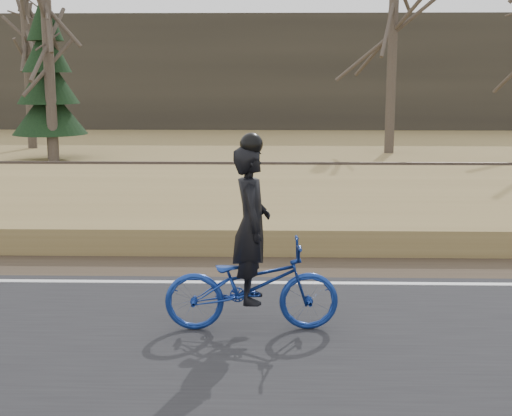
{
  "coord_description": "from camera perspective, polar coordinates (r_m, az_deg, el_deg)",
  "views": [
    {
      "loc": [
        2.38,
        -9.65,
        3.05
      ],
      "look_at": [
        2.13,
        0.5,
        1.1
      ],
      "focal_mm": 50.0,
      "sensor_mm": 36.0,
      "label": 1
    }
  ],
  "objects": [
    {
      "name": "bare_tree_near_left",
      "position": [
        25.2,
        -16.24,
        11.1
      ],
      "size": [
        0.36,
        0.36,
        6.67
      ],
      "primitive_type": "cylinder",
      "color": "brown",
      "rests_on": "ground"
    },
    {
      "name": "road",
      "position": [
        8.12,
        -16.09,
        -11.42
      ],
      "size": [
        120.0,
        6.0,
        0.06
      ],
      "primitive_type": "cube",
      "color": "black",
      "rests_on": "ground"
    },
    {
      "name": "treeline_backdrop",
      "position": [
        39.72,
        -2.09,
        10.8
      ],
      "size": [
        120.0,
        4.0,
        6.0
      ],
      "primitive_type": "cube",
      "color": "#383328",
      "rests_on": "ground"
    },
    {
      "name": "bare_tree_left",
      "position": [
        30.13,
        -17.8,
        11.17
      ],
      "size": [
        0.36,
        0.36,
        6.94
      ],
      "primitive_type": "cylinder",
      "color": "brown",
      "rests_on": "ground"
    },
    {
      "name": "shoulder",
      "position": [
        11.51,
        -10.63,
        -4.58
      ],
      "size": [
        120.0,
        1.6,
        0.04
      ],
      "primitive_type": "cube",
      "color": "#473A2B",
      "rests_on": "ground"
    },
    {
      "name": "ballast",
      "position": [
        18.03,
        -6.22,
        1.8
      ],
      "size": [
        120.0,
        3.0,
        0.45
      ],
      "primitive_type": "cube",
      "color": "slate",
      "rests_on": "ground"
    },
    {
      "name": "edge_line",
      "position": [
        10.56,
        -11.75,
        -5.78
      ],
      "size": [
        120.0,
        0.12,
        0.01
      ],
      "primitive_type": "cube",
      "color": "silver",
      "rests_on": "road"
    },
    {
      "name": "railroad",
      "position": [
        17.99,
        -6.24,
        2.75
      ],
      "size": [
        120.0,
        2.4,
        0.29
      ],
      "color": "black",
      "rests_on": "ballast"
    },
    {
      "name": "bare_tree_center",
      "position": [
        27.53,
        10.92,
        14.19
      ],
      "size": [
        0.36,
        0.36,
        9.46
      ],
      "primitive_type": "cylinder",
      "color": "brown",
      "rests_on": "ground"
    },
    {
      "name": "embankment",
      "position": [
        14.33,
        -8.2,
        -0.62
      ],
      "size": [
        120.0,
        5.0,
        0.44
      ],
      "primitive_type": "cube",
      "color": "olive",
      "rests_on": "ground"
    },
    {
      "name": "cyclist",
      "position": [
        8.31,
        -0.36,
        -4.91
      ],
      "size": [
        2.05,
        0.79,
        2.31
      ],
      "rotation": [
        0.0,
        0.0,
        1.61
      ],
      "color": "navy",
      "rests_on": "road"
    },
    {
      "name": "conifer",
      "position": [
        26.17,
        -16.33,
        9.77
      ],
      "size": [
        2.6,
        2.6,
        5.79
      ],
      "color": "brown",
      "rests_on": "ground"
    },
    {
      "name": "ground",
      "position": [
        10.4,
        -11.99,
        -6.43
      ],
      "size": [
        120.0,
        120.0,
        0.0
      ],
      "primitive_type": "plane",
      "color": "olive",
      "rests_on": "ground"
    }
  ]
}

